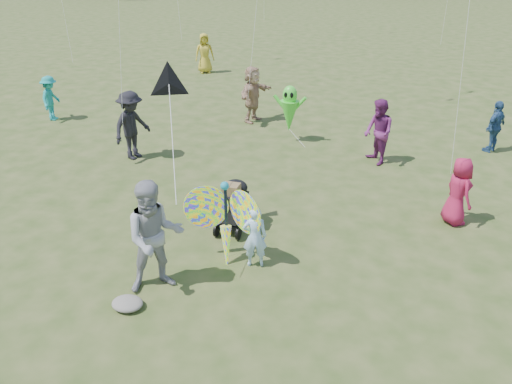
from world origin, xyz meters
TOP-DOWN VIEW (x-y plane):
  - ground at (0.00, 0.00)m, footprint 160.00×160.00m
  - child_girl at (0.02, 0.62)m, footprint 0.53×0.43m
  - adult_man at (-1.43, -0.48)m, footprint 1.27×1.21m
  - grey_bag at (-1.70, -1.16)m, footprint 0.54×0.44m
  - crowd_a at (3.77, 3.36)m, footprint 0.78×0.88m
  - crowd_b at (-4.71, 4.80)m, footprint 1.04×1.40m
  - crowd_c at (5.13, 8.08)m, footprint 0.83×0.94m
  - crowd_d at (-2.38, 8.86)m, footprint 1.00×1.83m
  - crowd_e at (1.91, 6.28)m, footprint 1.04×1.10m
  - crowd_g at (-6.50, 15.12)m, footprint 1.04×0.90m
  - crowd_i at (-9.05, 7.14)m, footprint 0.74×1.07m
  - jogging_stroller at (-0.79, 1.81)m, footprint 0.54×1.06m
  - butterfly_kite at (-0.56, 0.67)m, footprint 1.74×0.75m
  - delta_kite_rig at (-1.91, 1.53)m, footprint 1.34×2.25m
  - alien_kite at (-0.78, 7.29)m, footprint 1.12×0.69m

SIDE VIEW (x-z plane):
  - ground at x=0.00m, z-range 0.00..0.00m
  - grey_bag at x=-1.70m, z-range 0.00..0.17m
  - jogging_stroller at x=-0.79m, z-range 0.07..1.16m
  - child_girl at x=0.02m, z-range 0.00..1.25m
  - crowd_a at x=3.77m, z-range 0.00..1.52m
  - crowd_i at x=-9.05m, z-range 0.00..1.52m
  - crowd_c at x=5.13m, z-range 0.00..1.52m
  - butterfly_kite at x=-0.56m, z-range -0.08..1.76m
  - crowd_g at x=-6.50m, z-range 0.00..1.80m
  - crowd_e at x=1.91m, z-range 0.00..1.80m
  - crowd_d at x=-2.38m, z-range 0.00..1.88m
  - crowd_b at x=-4.71m, z-range 0.00..1.93m
  - alien_kite at x=-0.78m, z-range 0.10..1.84m
  - adult_man at x=-1.43m, z-range 0.00..2.07m
  - delta_kite_rig at x=-1.91m, z-range 2.18..4.05m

